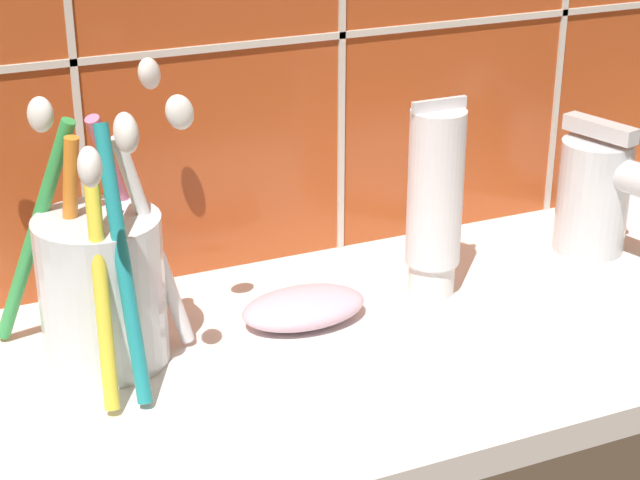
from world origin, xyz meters
TOP-DOWN VIEW (x-y plane):
  - sink_counter at (0.00, 0.00)cm, footprint 77.87×28.61cm
  - toothbrush_cup at (-18.88, 3.96)cm, footprint 14.05×15.08cm
  - toothpaste_tube at (4.58, 3.98)cm, footprint 4.07×3.88cm
  - sink_faucet at (19.70, 4.99)cm, footprint 5.61×10.34cm
  - soap_bar at (-5.54, 3.55)cm, footprint 8.71×5.43cm

SIDE VIEW (x-z plane):
  - sink_counter at x=0.00cm, z-range 0.00..2.00cm
  - soap_bar at x=-5.54cm, z-range 2.00..4.12cm
  - sink_faucet at x=19.70cm, z-range 1.72..12.15cm
  - toothbrush_cup at x=-18.88cm, z-range -1.54..16.80cm
  - toothpaste_tube at x=4.58cm, z-range 1.93..16.27cm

